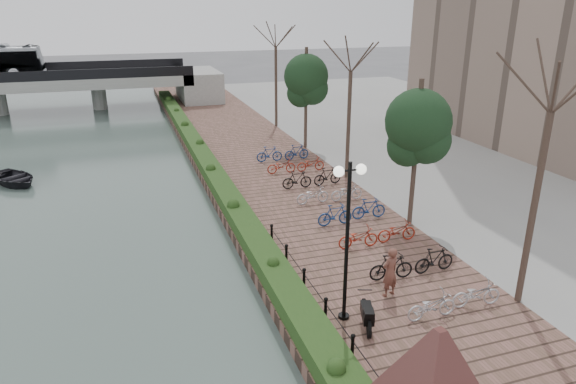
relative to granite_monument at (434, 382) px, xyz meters
name	(u,v)px	position (x,y,z in m)	size (l,w,h in m)	color
promenade	(273,180)	(2.03, 19.49, -1.67)	(8.00, 75.00, 0.50)	brown
inland_pavement	(499,156)	(18.03, 19.49, -1.67)	(24.00, 75.00, 0.50)	gray
hedge	(208,164)	(-1.37, 21.99, -1.12)	(1.10, 56.00, 0.60)	#1E3E16
chain_fence	(338,327)	(-0.57, 3.99, -1.07)	(0.10, 14.10, 0.70)	black
granite_monument	(434,382)	(0.00, 0.00, 0.00)	(5.35, 5.35, 2.80)	#4E2421
lamppost	(348,210)	(0.02, 4.89, 2.28)	(1.02, 0.32, 5.18)	black
motorcycle	(367,313)	(0.50, 4.27, -0.96)	(0.46, 1.48, 0.92)	black
pedestrian	(390,272)	(2.03, 5.65, -0.53)	(0.65, 0.43, 1.78)	brown
bicycle_parking	(341,203)	(3.53, 13.07, -0.95)	(2.40, 19.89, 1.00)	silver
street_trees	(376,136)	(6.03, 14.67, 1.76)	(3.20, 37.12, 6.80)	#372920
boat	(14,178)	(-12.40, 24.08, -1.51)	(2.68, 3.75, 0.78)	black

